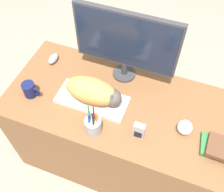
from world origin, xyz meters
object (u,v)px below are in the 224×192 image
object	(u,v)px
monitor	(126,42)
book_stack	(221,148)
pen_cup	(93,125)
computer_mouse	(53,59)
phone	(139,131)
coffee_mug	(30,90)
keyboard	(92,100)
cat	(94,91)
baseball	(185,127)

from	to	relation	value
monitor	book_stack	world-z (taller)	monitor
pen_cup	book_stack	size ratio (longest dim) A/B	1.02
computer_mouse	pen_cup	distance (m)	0.58
monitor	book_stack	distance (m)	0.73
monitor	computer_mouse	distance (m)	0.53
book_stack	phone	bearing A→B (deg)	-170.72
coffee_mug	book_stack	distance (m)	1.08
keyboard	monitor	size ratio (longest dim) A/B	0.69
cat	baseball	size ratio (longest dim) A/B	4.08
keyboard	computer_mouse	distance (m)	0.42
computer_mouse	book_stack	size ratio (longest dim) A/B	0.47
coffee_mug	monitor	bearing A→B (deg)	36.58
cat	baseball	distance (m)	0.52
keyboard	cat	bearing A→B (deg)	0.00
cat	pen_cup	size ratio (longest dim) A/B	1.56
pen_cup	book_stack	world-z (taller)	pen_cup
monitor	phone	xyz separation A→B (m)	(0.21, -0.38, -0.21)
coffee_mug	baseball	world-z (taller)	coffee_mug
monitor	computer_mouse	bearing A→B (deg)	-173.96
keyboard	book_stack	xyz separation A→B (m)	(0.72, -0.05, 0.01)
keyboard	monitor	xyz separation A→B (m)	(0.10, 0.26, 0.25)
baseball	keyboard	bearing A→B (deg)	178.96
computer_mouse	book_stack	world-z (taller)	book_stack
pen_cup	keyboard	bearing A→B (deg)	115.43
keyboard	book_stack	distance (m)	0.73
phone	book_stack	size ratio (longest dim) A/B	0.52
keyboard	book_stack	world-z (taller)	book_stack
cat	book_stack	distance (m)	0.71
coffee_mug	computer_mouse	bearing A→B (deg)	92.02
computer_mouse	pen_cup	size ratio (longest dim) A/B	0.46
cat	pen_cup	bearing A→B (deg)	-68.81
monitor	phone	size ratio (longest dim) A/B	5.52
computer_mouse	phone	distance (m)	0.75
cat	coffee_mug	bearing A→B (deg)	-167.51
pen_cup	book_stack	bearing A→B (deg)	10.33
coffee_mug	cat	bearing A→B (deg)	12.49
keyboard	pen_cup	bearing A→B (deg)	-64.57
pen_cup	phone	size ratio (longest dim) A/B	1.95
keyboard	cat	size ratio (longest dim) A/B	1.25
computer_mouse	phone	size ratio (longest dim) A/B	0.90
coffee_mug	phone	world-z (taller)	phone
baseball	book_stack	xyz separation A→B (m)	(0.19, -0.04, -0.01)
book_stack	computer_mouse	bearing A→B (deg)	166.45
computer_mouse	pen_cup	world-z (taller)	pen_cup
coffee_mug	baseball	distance (m)	0.88
book_stack	monitor	bearing A→B (deg)	153.35
keyboard	pen_cup	distance (m)	0.19
baseball	phone	distance (m)	0.24
coffee_mug	book_stack	bearing A→B (deg)	1.46
coffee_mug	book_stack	size ratio (longest dim) A/B	0.52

